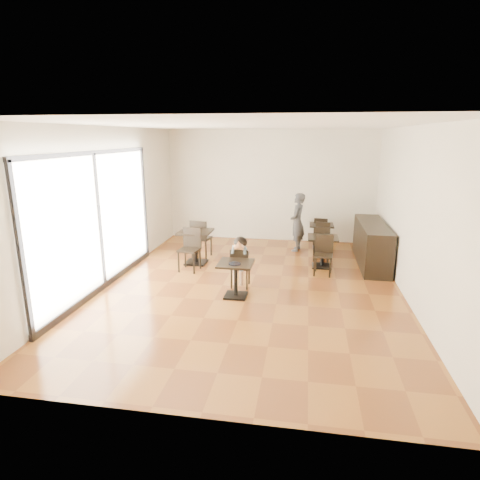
% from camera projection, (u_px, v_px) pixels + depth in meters
% --- Properties ---
extents(floor, '(6.00, 8.00, 0.01)m').
position_uv_depth(floor, '(251.00, 287.00, 8.22)').
color(floor, brown).
rests_on(floor, ground).
extents(ceiling, '(6.00, 8.00, 0.01)m').
position_uv_depth(ceiling, '(252.00, 125.00, 7.42)').
color(ceiling, white).
rests_on(ceiling, floor).
extents(wall_back, '(6.00, 0.01, 3.20)m').
position_uv_depth(wall_back, '(270.00, 186.00, 11.64)').
color(wall_back, beige).
rests_on(wall_back, floor).
extents(wall_front, '(6.00, 0.01, 3.20)m').
position_uv_depth(wall_front, '(196.00, 281.00, 4.00)').
color(wall_front, beige).
rests_on(wall_front, floor).
extents(wall_left, '(0.01, 8.00, 3.20)m').
position_uv_depth(wall_left, '(108.00, 206.00, 8.30)').
color(wall_left, beige).
rests_on(wall_left, floor).
extents(wall_right, '(0.01, 8.00, 3.20)m').
position_uv_depth(wall_right, '(413.00, 215.00, 7.35)').
color(wall_right, beige).
rests_on(wall_right, floor).
extents(storefront_window, '(0.04, 4.50, 2.60)m').
position_uv_depth(storefront_window, '(98.00, 220.00, 7.87)').
color(storefront_window, white).
rests_on(storefront_window, floor).
extents(child_table, '(0.65, 0.65, 0.69)m').
position_uv_depth(child_table, '(236.00, 280.00, 7.66)').
color(child_table, black).
rests_on(child_table, floor).
extents(child_chair, '(0.37, 0.37, 0.83)m').
position_uv_depth(child_chair, '(240.00, 267.00, 8.16)').
color(child_chair, black).
rests_on(child_chair, floor).
extents(child, '(0.37, 0.52, 1.04)m').
position_uv_depth(child, '(240.00, 262.00, 8.14)').
color(child, slate).
rests_on(child, child_chair).
extents(plate, '(0.23, 0.23, 0.01)m').
position_uv_depth(plate, '(235.00, 264.00, 7.47)').
color(plate, black).
rests_on(plate, child_table).
extents(pizza_slice, '(0.24, 0.19, 0.06)m').
position_uv_depth(pizza_slice, '(239.00, 247.00, 7.86)').
color(pizza_slice, tan).
rests_on(pizza_slice, child).
extents(adult_patron, '(0.44, 0.61, 1.56)m').
position_uv_depth(adult_patron, '(297.00, 222.00, 10.68)').
color(adult_patron, '#3E3E43').
rests_on(adult_patron, floor).
extents(cafe_table_mid, '(0.76, 0.76, 0.73)m').
position_uv_depth(cafe_table_mid, '(322.00, 252.00, 9.41)').
color(cafe_table_mid, black).
rests_on(cafe_table_mid, floor).
extents(cafe_table_left, '(0.85, 0.85, 0.81)m').
position_uv_depth(cafe_table_left, '(196.00, 247.00, 9.66)').
color(cafe_table_left, black).
rests_on(cafe_table_left, floor).
extents(cafe_table_back, '(0.72, 0.72, 0.68)m').
position_uv_depth(cafe_table_back, '(321.00, 236.00, 10.97)').
color(cafe_table_back, black).
rests_on(cafe_table_back, floor).
extents(chair_mid_a, '(0.44, 0.44, 0.88)m').
position_uv_depth(chair_mid_a, '(322.00, 243.00, 9.91)').
color(chair_mid_a, black).
rests_on(chair_mid_a, floor).
extents(chair_mid_b, '(0.44, 0.44, 0.88)m').
position_uv_depth(chair_mid_b, '(323.00, 256.00, 8.86)').
color(chair_mid_b, black).
rests_on(chair_mid_b, floor).
extents(chair_left_a, '(0.49, 0.49, 0.97)m').
position_uv_depth(chair_left_a, '(201.00, 238.00, 10.17)').
color(chair_left_a, black).
rests_on(chair_left_a, floor).
extents(chair_left_b, '(0.49, 0.49, 0.97)m').
position_uv_depth(chair_left_b, '(189.00, 250.00, 9.12)').
color(chair_left_b, black).
rests_on(chair_left_b, floor).
extents(chair_back_a, '(0.41, 0.41, 0.82)m').
position_uv_depth(chair_back_a, '(321.00, 232.00, 11.23)').
color(chair_back_a, black).
rests_on(chair_back_a, floor).
extents(chair_back_b, '(0.41, 0.41, 0.82)m').
position_uv_depth(chair_back_b, '(322.00, 239.00, 10.43)').
color(chair_back_b, black).
rests_on(chair_back_b, floor).
extents(service_counter, '(0.60, 2.40, 1.00)m').
position_uv_depth(service_counter, '(372.00, 244.00, 9.59)').
color(service_counter, black).
rests_on(service_counter, floor).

